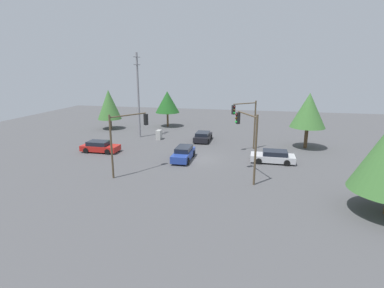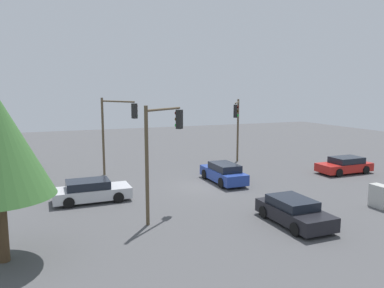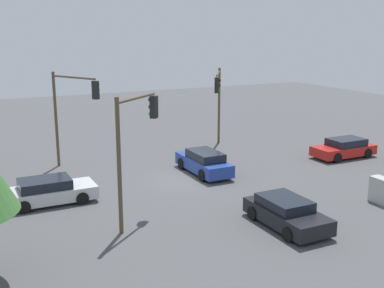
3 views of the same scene
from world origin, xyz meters
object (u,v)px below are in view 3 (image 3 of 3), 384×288
object	(u,v)px
sedan_silver	(49,191)
traffic_signal_aux	(218,94)
sedan_blue	(204,162)
electrical_cabinet	(380,190)
traffic_signal_main	(134,136)
sedan_red	(344,148)
sedan_dark	(286,213)
traffic_signal_cross	(72,104)

from	to	relation	value
sedan_silver	traffic_signal_aux	bearing A→B (deg)	115.59
sedan_blue	sedan_silver	distance (m)	9.43
sedan_silver	electrical_cabinet	xyz separation A→B (m)	(7.34, 14.94, 0.02)
electrical_cabinet	sedan_blue	bearing A→B (deg)	-146.51
sedan_blue	traffic_signal_aux	distance (m)	7.39
traffic_signal_main	sedan_silver	bearing A→B (deg)	85.80
sedan_red	electrical_cabinet	bearing A→B (deg)	147.63
sedan_dark	sedan_red	bearing A→B (deg)	-144.16
traffic_signal_main	electrical_cabinet	world-z (taller)	traffic_signal_main
traffic_signal_cross	electrical_cabinet	world-z (taller)	traffic_signal_cross
electrical_cabinet	sedan_red	bearing A→B (deg)	147.63
sedan_dark	traffic_signal_main	xyz separation A→B (m)	(-3.44, -5.74, 3.38)
sedan_red	traffic_signal_cross	distance (m)	18.24
sedan_blue	traffic_signal_cross	distance (m)	8.74
traffic_signal_main	traffic_signal_aux	bearing A→B (deg)	5.66
sedan_dark	traffic_signal_cross	world-z (taller)	traffic_signal_cross
sedan_dark	electrical_cabinet	bearing A→B (deg)	-176.89
sedan_dark	traffic_signal_main	size ratio (longest dim) A/B	0.72
sedan_red	traffic_signal_main	size ratio (longest dim) A/B	0.74
sedan_dark	traffic_signal_cross	bearing A→B (deg)	-64.32
sedan_blue	traffic_signal_cross	xyz separation A→B (m)	(-4.28, -6.80, 3.43)
sedan_dark	electrical_cabinet	distance (m)	6.11
sedan_silver	traffic_signal_aux	distance (m)	15.16
sedan_dark	traffic_signal_main	bearing A→B (deg)	-30.90
sedan_red	traffic_signal_main	bearing A→B (deg)	104.87
traffic_signal_cross	electrical_cabinet	size ratio (longest dim) A/B	4.63
sedan_dark	sedan_silver	size ratio (longest dim) A/B	0.94
sedan_red	sedan_silver	size ratio (longest dim) A/B	0.97
sedan_blue	electrical_cabinet	world-z (taller)	sedan_blue
traffic_signal_aux	sedan_blue	bearing A→B (deg)	-4.35
traffic_signal_main	traffic_signal_aux	size ratio (longest dim) A/B	1.02
sedan_dark	sedan_silver	world-z (taller)	sedan_silver
electrical_cabinet	sedan_dark	bearing A→B (deg)	-86.89
sedan_silver	traffic_signal_cross	size ratio (longest dim) A/B	0.75
sedan_dark	traffic_signal_cross	size ratio (longest dim) A/B	0.70
traffic_signal_main	traffic_signal_cross	distance (m)	9.61
traffic_signal_cross	traffic_signal_aux	world-z (taller)	traffic_signal_cross
sedan_red	sedan_silver	distance (m)	19.71
sedan_dark	sedan_blue	distance (m)	8.77
sedan_red	traffic_signal_main	xyz separation A→B (m)	(4.41, -16.61, 3.38)
traffic_signal_main	traffic_signal_aux	world-z (taller)	traffic_signal_main
sedan_dark	sedan_red	distance (m)	13.41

